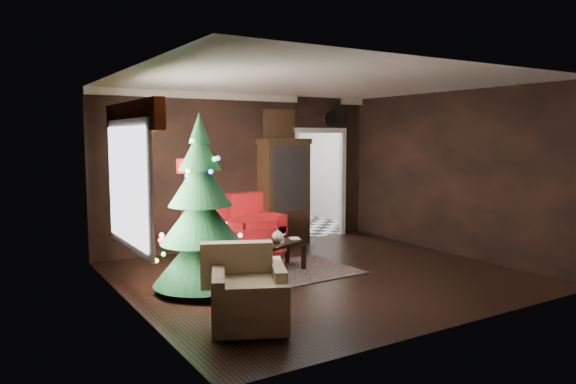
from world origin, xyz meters
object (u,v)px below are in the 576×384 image
floor_lamp (186,212)px  wall_clock (330,119)px  loveseat (234,224)px  christmas_tree (201,212)px  armchair (249,287)px  coffee_table (272,256)px  kitchen_table (275,212)px  teapot (278,237)px  curio_cabinet (284,194)px

floor_lamp → wall_clock: wall_clock is taller
loveseat → christmas_tree: bearing=-126.3°
armchair → coffee_table: bearing=79.1°
floor_lamp → armchair: size_ratio=2.02×
christmas_tree → kitchen_table: christmas_tree is taller
wall_clock → teapot: bearing=-141.2°
loveseat → floor_lamp: bearing=-161.6°
armchair → teapot: (1.51, 1.98, 0.06)m
loveseat → kitchen_table: size_ratio=2.27×
teapot → wall_clock: wall_clock is taller
christmas_tree → wall_clock: size_ratio=7.53×
loveseat → coffee_table: loveseat is taller
teapot → wall_clock: bearing=38.8°
curio_cabinet → teapot: (-1.14, -1.70, -0.43)m
teapot → kitchen_table: (1.79, 3.13, -0.15)m
loveseat → christmas_tree: size_ratio=0.71×
christmas_tree → coffee_table: (1.34, 0.48, -0.83)m
curio_cabinet → floor_lamp: size_ratio=1.12×
curio_cabinet → wall_clock: wall_clock is taller
christmas_tree → teapot: size_ratio=11.81×
loveseat → armchair: (-1.50, -3.46, -0.04)m
curio_cabinet → wall_clock: size_ratio=5.94×
loveseat → curio_cabinet: 1.25m
armchair → coffee_table: (1.45, 2.04, -0.24)m
christmas_tree → kitchen_table: bearing=48.0°
floor_lamp → wall_clock: (3.36, 0.73, 1.55)m
floor_lamp → coffee_table: 1.57m
christmas_tree → armchair: bearing=-93.9°
kitchen_table → armchair: bearing=-122.9°
armchair → coffee_table: 2.51m
loveseat → curio_cabinet: bearing=10.8°
floor_lamp → curio_cabinet: bearing=14.4°
loveseat → teapot: (0.01, -1.48, 0.02)m
floor_lamp → kitchen_table: bearing=35.2°
curio_cabinet → christmas_tree: 3.31m
loveseat → teapot: bearing=-89.5°
loveseat → teapot: 1.48m
coffee_table → kitchen_table: kitchen_table is taller
loveseat → kitchen_table: 2.45m
coffee_table → kitchen_table: 3.59m
coffee_table → floor_lamp: bearing=131.4°
armchair → loveseat: bearing=91.0°
floor_lamp → armchair: floor_lamp is taller
floor_lamp → kitchen_table: floor_lamp is taller
curio_cabinet → teapot: 2.09m
coffee_table → wall_clock: wall_clock is taller
christmas_tree → curio_cabinet: bearing=39.8°
curio_cabinet → wall_clock: bearing=8.5°
floor_lamp → coffee_table: (0.95, -1.08, -0.61)m
coffee_table → loveseat: bearing=87.8°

